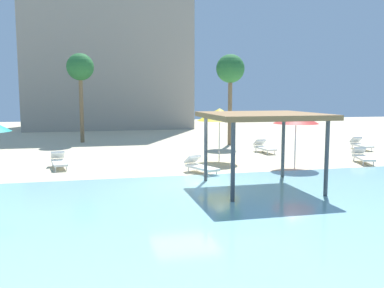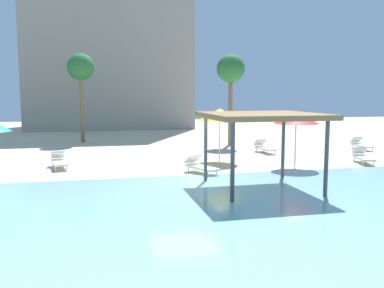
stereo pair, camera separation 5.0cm
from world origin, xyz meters
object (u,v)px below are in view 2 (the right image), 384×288
(lounge_chair_4, at_px, (264,147))
(lounge_chair_5, at_px, (363,156))
(palm_tree_0, at_px, (231,71))
(lounge_chair_0, at_px, (59,161))
(palm_tree_1, at_px, (81,69))
(beach_umbrella_red_3, at_px, (296,117))
(shade_pavilion, at_px, (262,118))
(lounge_chair_2, at_px, (361,144))
(beach_umbrella_yellow_4, at_px, (220,115))
(lounge_chair_1, at_px, (200,166))

(lounge_chair_4, bearing_deg, lounge_chair_5, 32.56)
(lounge_chair_5, distance_m, palm_tree_0, 10.62)
(lounge_chair_0, xyz_separation_m, palm_tree_1, (0.79, 10.49, 4.85))
(palm_tree_0, xyz_separation_m, palm_tree_1, (-9.81, 3.84, 0.20))
(lounge_chair_0, bearing_deg, lounge_chair_4, 93.46)
(lounge_chair_0, relative_size, palm_tree_1, 0.31)
(lounge_chair_4, bearing_deg, beach_umbrella_red_3, -10.93)
(lounge_chair_4, bearing_deg, shade_pavilion, -27.59)
(lounge_chair_2, bearing_deg, beach_umbrella_yellow_4, -70.55)
(lounge_chair_2, xyz_separation_m, lounge_chair_4, (-6.44, 0.09, 0.00))
(beach_umbrella_yellow_4, height_order, palm_tree_1, palm_tree_1)
(beach_umbrella_red_3, distance_m, lounge_chair_5, 4.54)
(beach_umbrella_red_3, bearing_deg, lounge_chair_4, 83.00)
(beach_umbrella_yellow_4, height_order, lounge_chair_4, beach_umbrella_yellow_4)
(palm_tree_1, bearing_deg, palm_tree_0, -21.36)
(lounge_chair_5, bearing_deg, beach_umbrella_yellow_4, -88.95)
(shade_pavilion, distance_m, beach_umbrella_yellow_4, 6.30)
(lounge_chair_0, height_order, lounge_chair_4, same)
(shade_pavilion, height_order, lounge_chair_5, shade_pavilion)
(lounge_chair_0, bearing_deg, beach_umbrella_yellow_4, 81.19)
(lounge_chair_1, bearing_deg, lounge_chair_5, 74.22)
(lounge_chair_1, bearing_deg, beach_umbrella_yellow_4, 127.21)
(beach_umbrella_yellow_4, distance_m, lounge_chair_4, 4.82)
(shade_pavilion, relative_size, lounge_chair_4, 2.06)
(beach_umbrella_yellow_4, height_order, lounge_chair_5, beach_umbrella_yellow_4)
(lounge_chair_4, height_order, palm_tree_1, palm_tree_1)
(lounge_chair_5, distance_m, palm_tree_1, 19.32)
(shade_pavilion, bearing_deg, palm_tree_0, 76.54)
(lounge_chair_2, relative_size, palm_tree_1, 0.31)
(shade_pavilion, height_order, lounge_chair_1, shade_pavilion)
(lounge_chair_5, bearing_deg, beach_umbrella_red_3, -64.47)
(lounge_chair_1, xyz_separation_m, lounge_chair_2, (11.73, 5.31, 0.00))
(beach_umbrella_yellow_4, bearing_deg, shade_pavilion, -93.05)
(beach_umbrella_red_3, distance_m, lounge_chair_1, 5.09)
(palm_tree_0, bearing_deg, lounge_chair_1, -115.55)
(beach_umbrella_red_3, distance_m, lounge_chair_0, 11.23)
(lounge_chair_2, distance_m, palm_tree_0, 9.53)
(lounge_chair_5, bearing_deg, shade_pavilion, -42.15)
(beach_umbrella_red_3, distance_m, palm_tree_0, 9.52)
(lounge_chair_1, bearing_deg, palm_tree_1, -179.32)
(palm_tree_0, relative_size, palm_tree_1, 0.97)
(shade_pavilion, bearing_deg, lounge_chair_2, 40.29)
(beach_umbrella_yellow_4, relative_size, lounge_chair_1, 1.37)
(lounge_chair_5, bearing_deg, palm_tree_0, -136.57)
(beach_umbrella_red_3, height_order, lounge_chair_1, beach_umbrella_red_3)
(beach_umbrella_yellow_4, bearing_deg, lounge_chair_1, -121.59)
(palm_tree_0, height_order, palm_tree_1, palm_tree_1)
(beach_umbrella_yellow_4, relative_size, lounge_chair_4, 1.41)
(beach_umbrella_yellow_4, bearing_deg, lounge_chair_2, 13.81)
(shade_pavilion, xyz_separation_m, beach_umbrella_yellow_4, (0.33, 6.29, -0.17))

